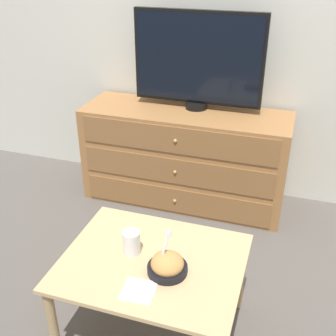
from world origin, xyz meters
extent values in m
plane|color=#56514C|center=(0.00, 0.00, 0.00)|extent=(12.00, 12.00, 0.00)
cube|color=silver|center=(0.00, 0.03, 1.30)|extent=(12.00, 0.05, 2.60)
cube|color=#9E6B3D|center=(-0.13, -0.26, 0.34)|extent=(1.42, 0.46, 0.69)
cube|color=brown|center=(-0.13, -0.50, 0.11)|extent=(1.31, 0.01, 0.18)
sphere|color=tan|center=(-0.13, -0.50, 0.11)|extent=(0.02, 0.02, 0.02)
cube|color=brown|center=(-0.13, -0.50, 0.34)|extent=(1.31, 0.01, 0.18)
sphere|color=tan|center=(-0.13, -0.50, 0.34)|extent=(0.02, 0.02, 0.02)
cube|color=brown|center=(-0.13, -0.50, 0.57)|extent=(1.31, 0.01, 0.18)
sphere|color=tan|center=(-0.13, -0.50, 0.57)|extent=(0.02, 0.02, 0.02)
cylinder|color=black|center=(-0.08, -0.18, 0.71)|extent=(0.15, 0.15, 0.04)
cube|color=black|center=(-0.08, -0.17, 1.03)|extent=(0.87, 0.04, 0.60)
cube|color=black|center=(-0.08, -0.19, 1.03)|extent=(0.83, 0.01, 0.56)
cube|color=tan|center=(0.07, -1.49, 0.43)|extent=(0.81, 0.65, 0.02)
cylinder|color=tan|center=(-0.30, -1.77, 0.21)|extent=(0.04, 0.04, 0.42)
cylinder|color=tan|center=(-0.30, -1.20, 0.21)|extent=(0.04, 0.04, 0.42)
cylinder|color=tan|center=(0.43, -1.20, 0.21)|extent=(0.04, 0.04, 0.42)
cylinder|color=black|center=(0.15, -1.54, 0.46)|extent=(0.17, 0.17, 0.03)
ellipsoid|color=tan|center=(0.15, -1.54, 0.49)|extent=(0.14, 0.14, 0.09)
cube|color=silver|center=(0.13, -1.53, 0.54)|extent=(0.04, 0.07, 0.15)
cube|color=silver|center=(0.14, -1.50, 0.62)|extent=(0.03, 0.02, 0.03)
cylinder|color=white|center=(-0.04, -1.46, 0.48)|extent=(0.07, 0.07, 0.07)
cylinder|color=white|center=(-0.04, -1.46, 0.50)|extent=(0.08, 0.08, 0.11)
cube|color=silver|center=(0.07, -1.68, 0.45)|extent=(0.14, 0.14, 0.00)
camera|label=1|loc=(0.58, -2.85, 1.70)|focal=45.00mm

